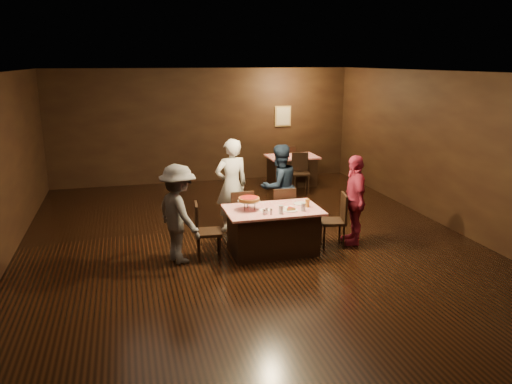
# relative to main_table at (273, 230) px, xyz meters

# --- Properties ---
(room) EXTENTS (10.00, 10.04, 3.02)m
(room) POSITION_rel_main_table_xyz_m (-0.28, 0.49, 1.75)
(room) COLOR black
(room) RESTS_ON ground
(main_table) EXTENTS (1.60, 1.00, 0.77)m
(main_table) POSITION_rel_main_table_xyz_m (0.00, 0.00, 0.00)
(main_table) COLOR #A40A16
(main_table) RESTS_ON ground
(back_table) EXTENTS (1.30, 0.90, 0.77)m
(back_table) POSITION_rel_main_table_xyz_m (1.86, 4.47, 0.00)
(back_table) COLOR red
(back_table) RESTS_ON ground
(chair_far_left) EXTENTS (0.44, 0.44, 0.95)m
(chair_far_left) POSITION_rel_main_table_xyz_m (-0.40, 0.75, 0.09)
(chair_far_left) COLOR black
(chair_far_left) RESTS_ON ground
(chair_far_right) EXTENTS (0.44, 0.44, 0.95)m
(chair_far_right) POSITION_rel_main_table_xyz_m (0.40, 0.75, 0.09)
(chair_far_right) COLOR black
(chair_far_right) RESTS_ON ground
(chair_end_left) EXTENTS (0.46, 0.46, 0.95)m
(chair_end_left) POSITION_rel_main_table_xyz_m (-1.10, 0.00, 0.09)
(chair_end_left) COLOR black
(chair_end_left) RESTS_ON ground
(chair_end_right) EXTENTS (0.50, 0.50, 0.95)m
(chair_end_right) POSITION_rel_main_table_xyz_m (1.10, 0.00, 0.09)
(chair_end_right) COLOR black
(chair_end_right) RESTS_ON ground
(chair_back_near) EXTENTS (0.49, 0.49, 0.95)m
(chair_back_near) POSITION_rel_main_table_xyz_m (1.86, 3.77, 0.09)
(chair_back_near) COLOR black
(chair_back_near) RESTS_ON ground
(chair_back_far) EXTENTS (0.50, 0.50, 0.95)m
(chair_back_far) POSITION_rel_main_table_xyz_m (1.86, 5.07, 0.09)
(chair_back_far) COLOR black
(chair_back_far) RESTS_ON ground
(diner_white_jacket) EXTENTS (0.71, 0.53, 1.79)m
(diner_white_jacket) POSITION_rel_main_table_xyz_m (-0.43, 1.29, 0.51)
(diner_white_jacket) COLOR silver
(diner_white_jacket) RESTS_ON ground
(diner_navy_hoodie) EXTENTS (0.95, 0.84, 1.65)m
(diner_navy_hoodie) POSITION_rel_main_table_xyz_m (0.49, 1.22, 0.44)
(diner_navy_hoodie) COLOR #142034
(diner_navy_hoodie) RESTS_ON ground
(diner_grey_knit) EXTENTS (0.97, 1.20, 1.61)m
(diner_grey_knit) POSITION_rel_main_table_xyz_m (-1.58, 0.00, 0.42)
(diner_grey_knit) COLOR #55565B
(diner_grey_knit) RESTS_ON ground
(diner_red_shirt) EXTENTS (0.57, 1.00, 1.61)m
(diner_red_shirt) POSITION_rel_main_table_xyz_m (1.52, 0.06, 0.42)
(diner_red_shirt) COLOR #A22442
(diner_red_shirt) RESTS_ON ground
(pizza_stand) EXTENTS (0.38, 0.38, 0.22)m
(pizza_stand) POSITION_rel_main_table_xyz_m (-0.40, 0.05, 0.57)
(pizza_stand) COLOR black
(pizza_stand) RESTS_ON main_table
(plate_with_slice) EXTENTS (0.25, 0.25, 0.06)m
(plate_with_slice) POSITION_rel_main_table_xyz_m (0.25, -0.18, 0.41)
(plate_with_slice) COLOR white
(plate_with_slice) RESTS_ON main_table
(plate_empty) EXTENTS (0.25, 0.25, 0.01)m
(plate_empty) POSITION_rel_main_table_xyz_m (0.55, 0.15, 0.39)
(plate_empty) COLOR white
(plate_empty) RESTS_ON main_table
(glass_front_left) EXTENTS (0.08, 0.08, 0.14)m
(glass_front_left) POSITION_rel_main_table_xyz_m (0.05, -0.30, 0.46)
(glass_front_left) COLOR silver
(glass_front_left) RESTS_ON main_table
(glass_front_right) EXTENTS (0.08, 0.08, 0.14)m
(glass_front_right) POSITION_rel_main_table_xyz_m (0.45, -0.25, 0.46)
(glass_front_right) COLOR silver
(glass_front_right) RESTS_ON main_table
(glass_amber) EXTENTS (0.08, 0.08, 0.14)m
(glass_amber) POSITION_rel_main_table_xyz_m (0.60, -0.05, 0.46)
(glass_amber) COLOR #BF7F26
(glass_amber) RESTS_ON main_table
(condiments) EXTENTS (0.17, 0.10, 0.09)m
(condiments) POSITION_rel_main_table_xyz_m (-0.18, -0.28, 0.43)
(condiments) COLOR silver
(condiments) RESTS_ON main_table
(napkin_center) EXTENTS (0.19, 0.19, 0.01)m
(napkin_center) POSITION_rel_main_table_xyz_m (0.30, 0.00, 0.39)
(napkin_center) COLOR white
(napkin_center) RESTS_ON main_table
(napkin_left) EXTENTS (0.21, 0.21, 0.01)m
(napkin_left) POSITION_rel_main_table_xyz_m (-0.15, -0.05, 0.39)
(napkin_left) COLOR white
(napkin_left) RESTS_ON main_table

